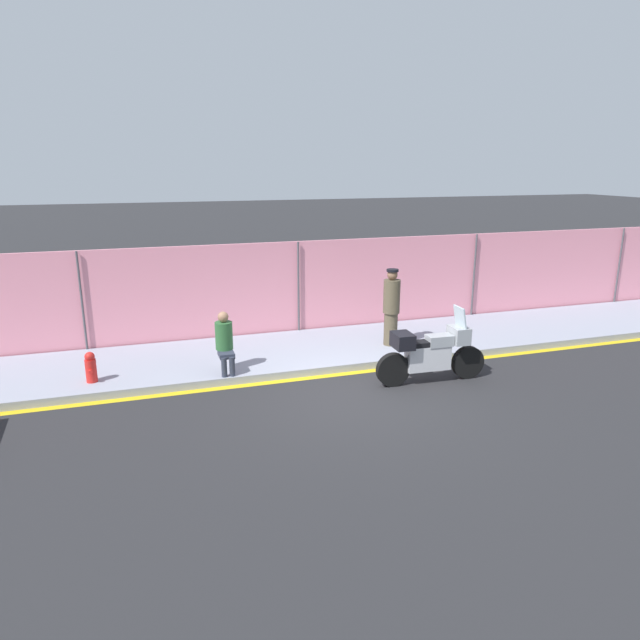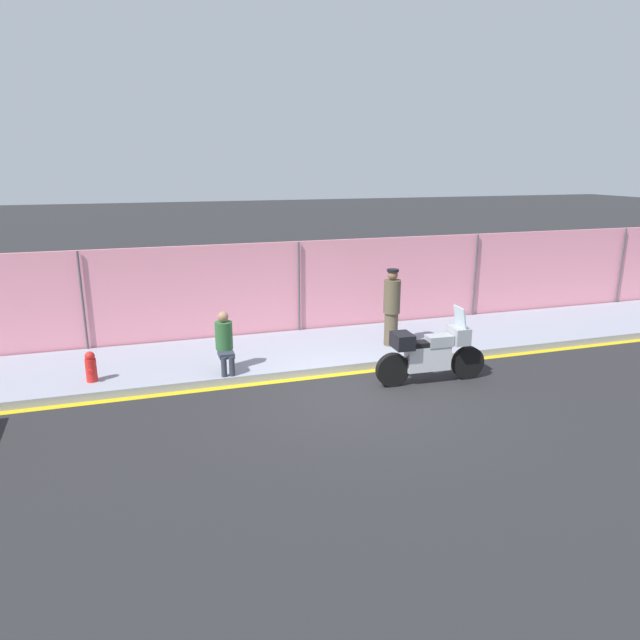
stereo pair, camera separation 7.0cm
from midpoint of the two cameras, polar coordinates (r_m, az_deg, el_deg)
The scene contains 8 objects.
ground_plane at distance 11.02m, azimuth 3.95°, elevation -7.62°, with size 120.00×120.00×0.00m, color #262628.
sidewalk at distance 13.40m, azimuth -0.29°, elevation -2.98°, with size 37.77×2.86×0.16m.
curb_paint_stripe at distance 12.07m, azimuth 1.86°, elevation -5.49°, with size 37.77×0.18×0.01m.
storefront_fence at distance 14.51m, azimuth -2.08°, elevation 3.10°, with size 35.89×0.17×2.44m.
motorcycle at distance 11.69m, azimuth 11.16°, elevation -3.25°, with size 2.35×0.56×1.54m.
officer_standing at distance 13.35m, azimuth 7.33°, elevation 1.33°, with size 0.39×0.39×1.81m.
person_seated_on_curb at distance 11.78m, azimuth -9.37°, elevation -1.86°, with size 0.36×0.64×1.25m.
fire_hydrant at distance 12.03m, azimuth -21.78°, elevation -4.36°, with size 0.21×0.26×0.61m.
Camera 2 is at (-3.74, -9.44, 4.30)m, focal length 32.00 mm.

